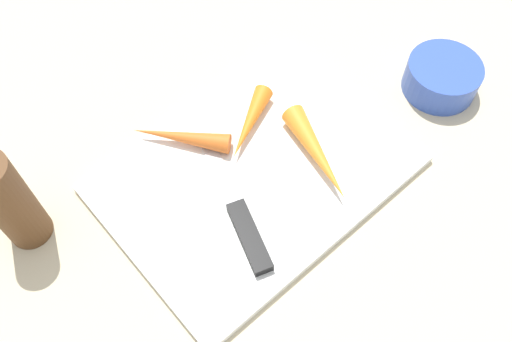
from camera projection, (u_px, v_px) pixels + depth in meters
The scene contains 8 objects.
ground_plane at pixel (256, 176), 0.68m from camera, with size 1.40×1.40×0.00m, color #C6B793.
cutting_board at pixel (256, 174), 0.67m from camera, with size 0.36×0.26×0.01m, color white.
knife at pixel (245, 227), 0.62m from camera, with size 0.08×0.20×0.01m.
carrot_medium at pixel (181, 137), 0.68m from camera, with size 0.03×0.03×0.12m, color orange.
carrot_longest at pixel (317, 154), 0.66m from camera, with size 0.03×0.03×0.14m, color orange.
carrot_shortest at pixel (249, 123), 0.69m from camera, with size 0.03×0.03×0.11m, color orange.
small_bowl at pixel (442, 77), 0.73m from camera, with size 0.10×0.10×0.04m, color #3351B2.
pepper_grinder at pixel (9, 202), 0.58m from camera, with size 0.05×0.05×0.14m, color brown.
Camera 1 is at (-0.23, -0.26, 0.58)m, focal length 38.34 mm.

